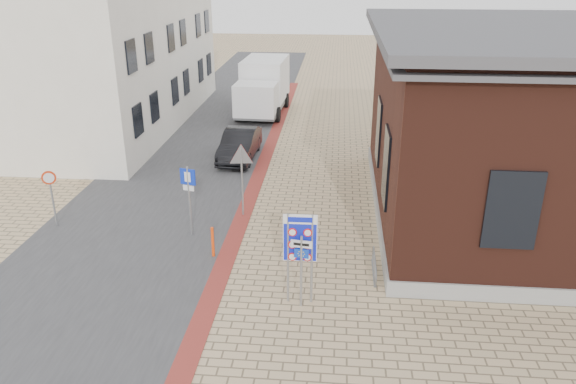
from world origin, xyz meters
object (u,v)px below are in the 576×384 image
at_px(essen_sign, 301,261).
at_px(parking_sign, 189,189).
at_px(box_truck, 263,86).
at_px(sedan, 240,144).
at_px(bollard, 213,242).
at_px(border_sign, 300,240).

height_order(essen_sign, parking_sign, parking_sign).
height_order(box_truck, essen_sign, box_truck).
bearing_deg(essen_sign, box_truck, 107.82).
xyz_separation_m(sedan, bollard, (0.76, -9.55, -0.18)).
bearing_deg(parking_sign, essen_sign, -29.52).
relative_size(border_sign, parking_sign, 1.06).
relative_size(box_truck, parking_sign, 2.48).
bearing_deg(sedan, border_sign, -70.83).
relative_size(sedan, border_sign, 1.57).
bearing_deg(box_truck, border_sign, -77.11).
bearing_deg(parking_sign, border_sign, -28.39).
relative_size(box_truck, essen_sign, 2.91).
bearing_deg(essen_sign, border_sign, 112.16).
height_order(sedan, essen_sign, essen_sign).
height_order(box_truck, parking_sign, box_truck).
bearing_deg(border_sign, sedan, 106.44).
height_order(sedan, bollard, sedan).
xyz_separation_m(essen_sign, bollard, (-2.99, 2.50, -0.88)).
distance_m(sedan, box_truck, 8.60).
distance_m(border_sign, parking_sign, 5.46).
bearing_deg(essen_sign, sedan, 114.81).
xyz_separation_m(box_truck, border_sign, (3.69, -20.40, 0.26)).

